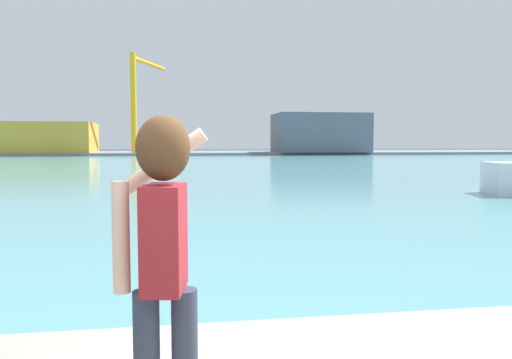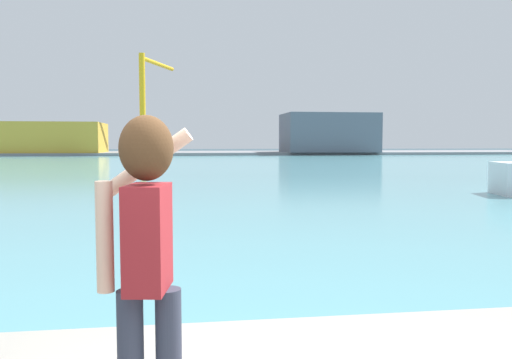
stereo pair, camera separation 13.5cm
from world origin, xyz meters
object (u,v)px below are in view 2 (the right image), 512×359
warehouse_right (328,133)px  port_crane (147,91)px  warehouse_left (57,138)px  person_photographer (146,244)px

warehouse_right → port_crane: 32.56m
port_crane → warehouse_right: bearing=-0.9°
warehouse_left → port_crane: port_crane is taller
person_photographer → port_crane: bearing=12.9°
warehouse_left → warehouse_right: warehouse_right is taller
warehouse_left → port_crane: bearing=-5.6°
warehouse_left → port_crane: size_ratio=0.92×
warehouse_left → warehouse_right: bearing=-2.4°
port_crane → person_photographer: bearing=-86.2°
warehouse_left → port_crane: 17.22m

